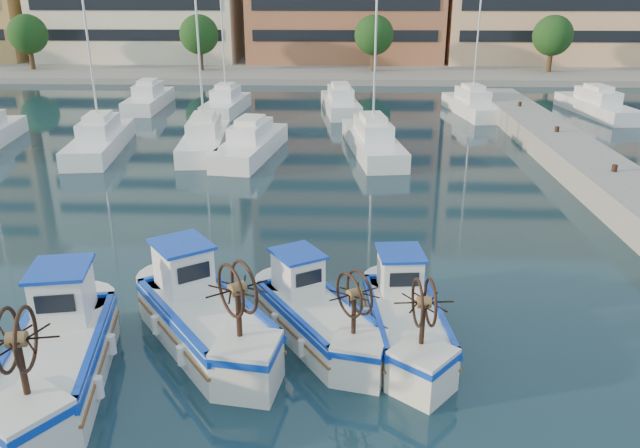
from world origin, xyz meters
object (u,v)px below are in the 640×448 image
(fishing_boat_d, at_px, (405,317))
(fishing_boat_a, at_px, (57,352))
(fishing_boat_c, at_px, (316,313))
(fishing_boat_b, at_px, (203,314))

(fishing_boat_d, bearing_deg, fishing_boat_a, -170.68)
(fishing_boat_a, height_order, fishing_boat_c, fishing_boat_a)
(fishing_boat_a, relative_size, fishing_boat_b, 1.04)
(fishing_boat_b, xyz_separation_m, fishing_boat_d, (5.25, 0.23, -0.10))
(fishing_boat_a, height_order, fishing_boat_d, fishing_boat_a)
(fishing_boat_a, xyz_separation_m, fishing_boat_d, (8.23, 2.19, -0.12))
(fishing_boat_c, height_order, fishing_boat_d, fishing_boat_d)
(fishing_boat_b, bearing_deg, fishing_boat_a, 177.15)
(fishing_boat_a, distance_m, fishing_boat_d, 8.51)
(fishing_boat_a, bearing_deg, fishing_boat_b, 22.48)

